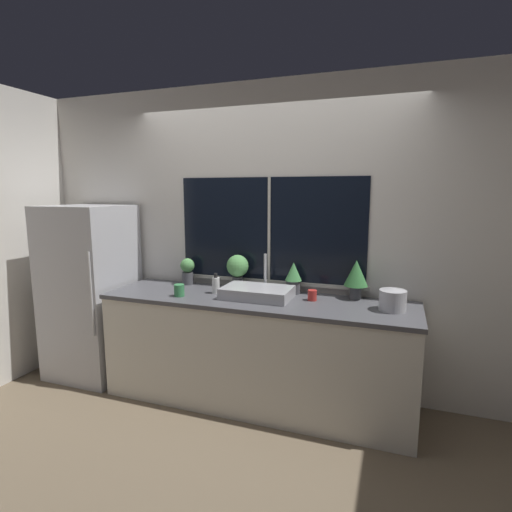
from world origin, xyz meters
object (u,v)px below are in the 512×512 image
(potted_plant_far_left, at_px, (188,270))
(potted_plant_center_right, at_px, (293,277))
(mug_red, at_px, (312,295))
(potted_plant_center_left, at_px, (238,268))
(potted_plant_far_right, at_px, (356,275))
(refrigerator, at_px, (91,291))
(mug_green, at_px, (179,290))
(kettle, at_px, (393,300))
(soap_bottle, at_px, (216,285))
(sink, at_px, (257,292))

(potted_plant_far_left, height_order, potted_plant_center_right, potted_plant_center_right)
(mug_red, bearing_deg, potted_plant_center_left, 166.75)
(potted_plant_far_right, bearing_deg, potted_plant_far_left, 180.00)
(refrigerator, distance_m, potted_plant_center_right, 1.97)
(refrigerator, height_order, mug_green, refrigerator)
(refrigerator, relative_size, kettle, 8.44)
(soap_bottle, bearing_deg, mug_red, 3.63)
(potted_plant_far_left, relative_size, potted_plant_center_left, 0.80)
(potted_plant_center_right, bearing_deg, mug_green, -154.81)
(potted_plant_center_left, xyz_separation_m, mug_red, (0.71, -0.17, -0.15))
(sink, relative_size, soap_bottle, 3.18)
(soap_bottle, xyz_separation_m, mug_red, (0.82, 0.05, -0.03))
(soap_bottle, relative_size, mug_green, 1.75)
(soap_bottle, bearing_deg, potted_plant_far_left, 150.88)
(refrigerator, bearing_deg, potted_plant_far_left, 15.59)
(mug_red, xyz_separation_m, kettle, (0.61, -0.08, 0.04))
(refrigerator, height_order, mug_red, refrigerator)
(refrigerator, xyz_separation_m, kettle, (2.74, 0.01, 0.17))
(potted_plant_far_left, height_order, soap_bottle, potted_plant_far_left)
(potted_plant_center_right, height_order, soap_bottle, potted_plant_center_right)
(sink, height_order, soap_bottle, sink)
(mug_red, bearing_deg, potted_plant_far_right, 27.65)
(potted_plant_center_right, height_order, kettle, potted_plant_center_right)
(refrigerator, distance_m, soap_bottle, 1.32)
(sink, height_order, mug_green, sink)
(sink, distance_m, soap_bottle, 0.38)
(mug_red, relative_size, kettle, 0.44)
(mug_red, bearing_deg, potted_plant_center_right, 139.91)
(refrigerator, xyz_separation_m, soap_bottle, (1.31, 0.04, 0.16))
(mug_red, bearing_deg, refrigerator, -177.63)
(refrigerator, height_order, soap_bottle, refrigerator)
(potted_plant_center_right, distance_m, kettle, 0.85)
(refrigerator, height_order, potted_plant_center_left, refrigerator)
(potted_plant_far_left, distance_m, potted_plant_far_right, 1.54)
(sink, height_order, potted_plant_far_left, sink)
(potted_plant_far_left, distance_m, potted_plant_center_left, 0.51)
(refrigerator, distance_m, potted_plant_far_right, 2.48)
(potted_plant_center_right, relative_size, mug_green, 2.69)
(sink, relative_size, kettle, 2.88)
(potted_plant_center_right, bearing_deg, soap_bottle, -160.60)
(potted_plant_center_left, xyz_separation_m, kettle, (1.32, -0.24, -0.11))
(potted_plant_center_left, bearing_deg, potted_plant_center_right, -0.00)
(sink, bearing_deg, potted_plant_far_left, 162.94)
(refrigerator, bearing_deg, mug_red, 2.37)
(mug_green, bearing_deg, potted_plant_far_right, 16.42)
(potted_plant_center_left, distance_m, potted_plant_far_right, 1.03)
(sink, xyz_separation_m, kettle, (1.05, -0.00, 0.04))
(potted_plant_far_right, height_order, mug_red, potted_plant_far_right)
(kettle, bearing_deg, mug_red, 172.92)
(soap_bottle, bearing_deg, mug_green, -142.42)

